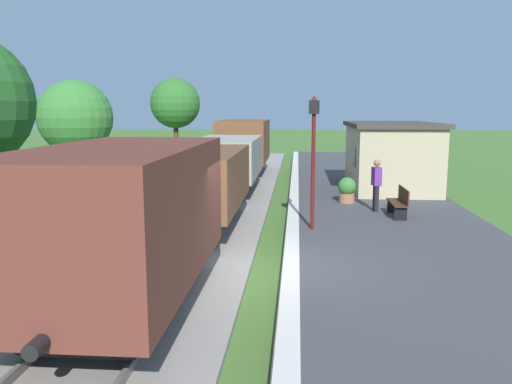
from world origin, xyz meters
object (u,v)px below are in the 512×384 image
bench_near_hut (399,202)px  tree_trackside_far (75,118)px  station_hut (390,155)px  person_waiting (376,183)px  tree_field_left (175,104)px  lamp_post_near (314,138)px  potted_planter (347,190)px  freight_train (215,167)px

bench_near_hut → tree_trackside_far: 13.61m
station_hut → person_waiting: (-1.31, -5.05, -0.47)m
tree_trackside_far → tree_field_left: tree_field_left is taller
person_waiting → station_hut: bearing=-114.7°
tree_field_left → bench_near_hut: bearing=-53.2°
lamp_post_near → tree_trackside_far: tree_trackside_far is taller
person_waiting → tree_trackside_far: (-11.84, 4.09, 2.04)m
bench_near_hut → potted_planter: potted_planter is taller
potted_planter → bench_near_hut: bearing=-58.7°
person_waiting → bench_near_hut: bearing=117.6°
bench_near_hut → tree_field_left: 17.50m
station_hut → bench_near_hut: station_hut is taller
station_hut → potted_planter: size_ratio=6.33×
tree_trackside_far → station_hut: bearing=4.2°
bench_near_hut → lamp_post_near: (-2.76, -1.92, 2.08)m
person_waiting → tree_field_left: 16.43m
tree_field_left → lamp_post_near: bearing=-64.3°
potted_planter → freight_train: bearing=-175.7°
bench_near_hut → person_waiting: person_waiting is taller
tree_field_left → potted_planter: bearing=-52.1°
lamp_post_near → tree_trackside_far: bearing=144.9°
freight_train → lamp_post_near: bearing=-49.3°
freight_train → station_hut: station_hut is taller
freight_train → person_waiting: size_ratio=15.20×
bench_near_hut → tree_trackside_far: bearing=158.6°
potted_planter → tree_trackside_far: 11.61m
person_waiting → tree_trackside_far: 12.70m
tree_trackside_far → tree_field_left: bearing=76.5°
lamp_post_near → freight_train: bearing=130.7°
tree_trackside_far → lamp_post_near: bearing=-35.1°
lamp_post_near → bench_near_hut: bearing=34.8°
person_waiting → tree_trackside_far: tree_trackside_far is taller
potted_planter → tree_trackside_far: bearing=167.0°
potted_planter → lamp_post_near: lamp_post_near is taller
bench_near_hut → lamp_post_near: 3.96m
lamp_post_near → station_hut: bearing=66.0°
tree_field_left → person_waiting: bearing=-53.2°
station_hut → person_waiting: station_hut is taller
bench_near_hut → lamp_post_near: bearing=-145.2°
person_waiting → potted_planter: size_ratio=1.87×
freight_train → bench_near_hut: (6.11, -1.97, -0.83)m
freight_train → tree_field_left: 12.75m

